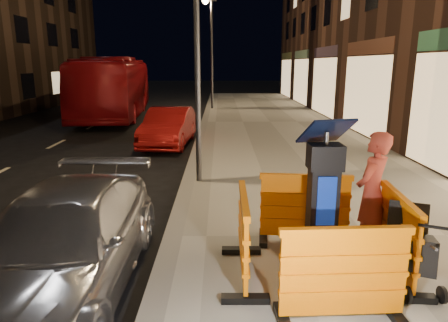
{
  "coord_description": "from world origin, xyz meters",
  "views": [
    {
      "loc": [
        0.74,
        -5.72,
        2.75
      ],
      "look_at": [
        0.8,
        1.0,
        1.1
      ],
      "focal_mm": 32.0,
      "sensor_mm": 36.0,
      "label": 1
    }
  ],
  "objects_px": {
    "parking_kiosk": "(322,204)",
    "car_red": "(169,145)",
    "barrier_bldgside": "(397,236)",
    "stroller": "(414,249)",
    "barrier_front": "(343,276)",
    "man": "(372,194)",
    "barrier_kerbside": "(244,236)",
    "barrier_back": "(305,209)",
    "car_silver": "(67,290)",
    "bus_doubledecker": "(117,117)"
  },
  "relations": [
    {
      "from": "barrier_bldgside",
      "to": "stroller",
      "type": "bearing_deg",
      "value": -158.52
    },
    {
      "from": "barrier_back",
      "to": "bus_doubledecker",
      "type": "distance_m",
      "value": 17.0
    },
    {
      "from": "car_red",
      "to": "bus_doubledecker",
      "type": "distance_m",
      "value": 8.46
    },
    {
      "from": "bus_doubledecker",
      "to": "stroller",
      "type": "relative_size",
      "value": 11.18
    },
    {
      "from": "stroller",
      "to": "barrier_kerbside",
      "type": "bearing_deg",
      "value": -164.95
    },
    {
      "from": "barrier_front",
      "to": "barrier_bldgside",
      "type": "bearing_deg",
      "value": 42.61
    },
    {
      "from": "barrier_back",
      "to": "stroller",
      "type": "relative_size",
      "value": 1.38
    },
    {
      "from": "car_red",
      "to": "stroller",
      "type": "distance_m",
      "value": 10.1
    },
    {
      "from": "barrier_kerbside",
      "to": "barrier_bldgside",
      "type": "height_order",
      "value": "same"
    },
    {
      "from": "barrier_bldgside",
      "to": "car_silver",
      "type": "height_order",
      "value": "barrier_bldgside"
    },
    {
      "from": "car_silver",
      "to": "parking_kiosk",
      "type": "bearing_deg",
      "value": 1.72
    },
    {
      "from": "parking_kiosk",
      "to": "stroller",
      "type": "xyz_separation_m",
      "value": [
        1.04,
        -0.28,
        -0.45
      ]
    },
    {
      "from": "parking_kiosk",
      "to": "stroller",
      "type": "bearing_deg",
      "value": -12.63
    },
    {
      "from": "barrier_back",
      "to": "bus_doubledecker",
      "type": "bearing_deg",
      "value": 118.91
    },
    {
      "from": "barrier_bldgside",
      "to": "stroller",
      "type": "height_order",
      "value": "barrier_bldgside"
    },
    {
      "from": "car_red",
      "to": "bus_doubledecker",
      "type": "height_order",
      "value": "bus_doubledecker"
    },
    {
      "from": "parking_kiosk",
      "to": "car_red",
      "type": "xyz_separation_m",
      "value": [
        -3.0,
        8.95,
        -1.09
      ]
    },
    {
      "from": "barrier_back",
      "to": "car_red",
      "type": "xyz_separation_m",
      "value": [
        -3.0,
        8.0,
        -0.67
      ]
    },
    {
      "from": "barrier_back",
      "to": "barrier_bldgside",
      "type": "distance_m",
      "value": 1.34
    },
    {
      "from": "parking_kiosk",
      "to": "stroller",
      "type": "distance_m",
      "value": 1.16
    },
    {
      "from": "car_red",
      "to": "barrier_front",
      "type": "bearing_deg",
      "value": -68.88
    },
    {
      "from": "barrier_back",
      "to": "car_red",
      "type": "distance_m",
      "value": 8.57
    },
    {
      "from": "man",
      "to": "barrier_bldgside",
      "type": "bearing_deg",
      "value": 53.63
    },
    {
      "from": "car_silver",
      "to": "car_red",
      "type": "bearing_deg",
      "value": 89.15
    },
    {
      "from": "barrier_back",
      "to": "car_silver",
      "type": "distance_m",
      "value": 3.39
    },
    {
      "from": "barrier_bldgside",
      "to": "bus_doubledecker",
      "type": "height_order",
      "value": "bus_doubledecker"
    },
    {
      "from": "car_red",
      "to": "stroller",
      "type": "relative_size",
      "value": 3.97
    },
    {
      "from": "barrier_front",
      "to": "man",
      "type": "height_order",
      "value": "man"
    },
    {
      "from": "parking_kiosk",
      "to": "man",
      "type": "distance_m",
      "value": 1.04
    },
    {
      "from": "car_silver",
      "to": "car_red",
      "type": "relative_size",
      "value": 1.11
    },
    {
      "from": "car_red",
      "to": "barrier_bldgside",
      "type": "bearing_deg",
      "value": -61.92
    },
    {
      "from": "barrier_kerbside",
      "to": "barrier_bldgside",
      "type": "relative_size",
      "value": 1.0
    },
    {
      "from": "barrier_bldgside",
      "to": "bus_doubledecker",
      "type": "bearing_deg",
      "value": 29.47
    },
    {
      "from": "parking_kiosk",
      "to": "barrier_back",
      "type": "xyz_separation_m",
      "value": [
        0.0,
        0.95,
        -0.42
      ]
    },
    {
      "from": "bus_doubledecker",
      "to": "stroller",
      "type": "distance_m",
      "value": 18.54
    },
    {
      "from": "bus_doubledecker",
      "to": "man",
      "type": "relative_size",
      "value": 6.32
    },
    {
      "from": "barrier_bldgside",
      "to": "bus_doubledecker",
      "type": "relative_size",
      "value": 0.12
    },
    {
      "from": "parking_kiosk",
      "to": "man",
      "type": "xyz_separation_m",
      "value": [
        0.84,
        0.62,
        -0.08
      ]
    },
    {
      "from": "barrier_back",
      "to": "car_red",
      "type": "relative_size",
      "value": 0.35
    },
    {
      "from": "parking_kiosk",
      "to": "barrier_front",
      "type": "relative_size",
      "value": 1.4
    },
    {
      "from": "barrier_front",
      "to": "barrier_back",
      "type": "relative_size",
      "value": 1.0
    },
    {
      "from": "barrier_front",
      "to": "barrier_kerbside",
      "type": "height_order",
      "value": "same"
    },
    {
      "from": "barrier_front",
      "to": "stroller",
      "type": "relative_size",
      "value": 1.38
    },
    {
      "from": "parking_kiosk",
      "to": "barrier_kerbside",
      "type": "xyz_separation_m",
      "value": [
        -0.95,
        0.0,
        -0.42
      ]
    },
    {
      "from": "barrier_kerbside",
      "to": "stroller",
      "type": "xyz_separation_m",
      "value": [
        1.99,
        -0.28,
        -0.04
      ]
    },
    {
      "from": "car_red",
      "to": "barrier_kerbside",
      "type": "bearing_deg",
      "value": -72.83
    },
    {
      "from": "parking_kiosk",
      "to": "car_silver",
      "type": "bearing_deg",
      "value": -175.81
    },
    {
      "from": "barrier_front",
      "to": "stroller",
      "type": "distance_m",
      "value": 1.23
    },
    {
      "from": "barrier_front",
      "to": "man",
      "type": "bearing_deg",
      "value": 59.55
    },
    {
      "from": "parking_kiosk",
      "to": "barrier_back",
      "type": "relative_size",
      "value": 1.4
    }
  ]
}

